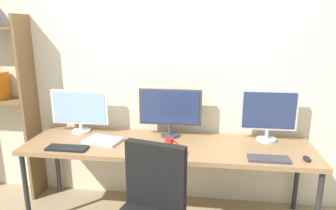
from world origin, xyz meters
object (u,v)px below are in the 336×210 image
(keyboard_center, at_px, (164,153))
(laptop_closed, at_px, (103,140))
(monitor_center, at_px, (170,110))
(keyboard_right, at_px, (269,159))
(desk, at_px, (167,149))
(keyboard_left, at_px, (67,148))
(computer_mouse, at_px, (307,159))
(monitor_right, at_px, (269,113))
(coffee_mug, at_px, (169,143))
(monitor_left, at_px, (80,109))

(keyboard_center, height_order, laptop_closed, laptop_closed)
(monitor_center, bearing_deg, keyboard_right, -27.77)
(keyboard_center, relative_size, laptop_closed, 1.19)
(desk, distance_m, monitor_center, 0.37)
(keyboard_left, xyz_separation_m, computer_mouse, (1.98, 0.03, 0.01))
(keyboard_left, bearing_deg, monitor_right, 14.26)
(computer_mouse, bearing_deg, keyboard_right, -173.73)
(monitor_center, height_order, keyboard_right, monitor_center)
(desk, height_order, coffee_mug, coffee_mug)
(computer_mouse, bearing_deg, keyboard_left, -179.06)
(desk, distance_m, keyboard_right, 0.87)
(monitor_left, distance_m, coffee_mug, 1.00)
(laptop_closed, bearing_deg, monitor_right, 21.47)
(desk, distance_m, monitor_left, 0.97)
(monitor_center, relative_size, coffee_mug, 5.60)
(keyboard_center, bearing_deg, keyboard_right, 0.00)
(keyboard_left, bearing_deg, computer_mouse, 0.94)
(keyboard_right, relative_size, laptop_closed, 1.01)
(desk, distance_m, laptop_closed, 0.59)
(monitor_right, distance_m, keyboard_left, 1.81)
(computer_mouse, xyz_separation_m, coffee_mug, (-1.11, 0.11, 0.03))
(monitor_left, height_order, keyboard_left, monitor_left)
(desk, height_order, laptop_closed, laptop_closed)
(monitor_right, distance_m, coffee_mug, 0.95)
(monitor_right, bearing_deg, monitor_center, 180.00)
(keyboard_right, bearing_deg, keyboard_center, 180.00)
(monitor_left, bearing_deg, keyboard_center, -26.17)
(monitor_center, relative_size, laptop_closed, 1.85)
(monitor_right, height_order, laptop_closed, monitor_right)
(keyboard_center, distance_m, keyboard_right, 0.84)
(monitor_center, distance_m, keyboard_right, 0.98)
(keyboard_right, bearing_deg, monitor_right, 82.28)
(desk, height_order, keyboard_center, keyboard_center)
(desk, bearing_deg, keyboard_left, -164.69)
(monitor_center, xyz_separation_m, monitor_right, (0.90, -0.00, 0.00))
(monitor_right, bearing_deg, coffee_mug, -160.90)
(monitor_right, relative_size, keyboard_center, 1.33)
(computer_mouse, height_order, laptop_closed, computer_mouse)
(monitor_left, relative_size, keyboard_right, 1.77)
(monitor_right, bearing_deg, desk, -166.73)
(monitor_center, height_order, monitor_right, monitor_right)
(coffee_mug, bearing_deg, keyboard_left, -170.79)
(monitor_center, height_order, computer_mouse, monitor_center)
(keyboard_left, xyz_separation_m, coffee_mug, (0.87, 0.14, 0.04))
(keyboard_center, xyz_separation_m, computer_mouse, (1.14, 0.03, 0.01))
(coffee_mug, bearing_deg, keyboard_center, -102.06)
(desk, distance_m, monitor_right, 0.98)
(monitor_left, bearing_deg, laptop_closed, -36.87)
(desk, distance_m, keyboard_left, 0.87)
(monitor_center, distance_m, keyboard_center, 0.51)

